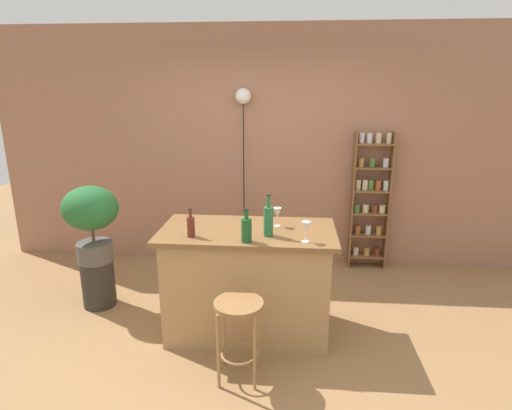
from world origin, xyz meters
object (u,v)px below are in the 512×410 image
at_px(bottle_soda_blue, 246,229).
at_px(bottle_spirits_clear, 268,220).
at_px(pendant_globe_light, 243,100).
at_px(bottle_sauce_amber, 191,226).
at_px(spice_shelf, 370,199).
at_px(wine_glass_center, 306,228).
at_px(potted_plant, 91,216).
at_px(plant_stool, 98,283).
at_px(bar_stool, 238,321).
at_px(wine_glass_left, 277,213).

relative_size(bottle_soda_blue, bottle_spirits_clear, 0.78).
relative_size(bottle_soda_blue, pendant_globe_light, 0.13).
relative_size(bottle_sauce_amber, bottle_soda_blue, 0.88).
height_order(spice_shelf, wine_glass_center, spice_shelf).
height_order(bottle_soda_blue, bottle_spirits_clear, bottle_spirits_clear).
height_order(wine_glass_center, pendant_globe_light, pendant_globe_light).
bearing_deg(bottle_sauce_amber, spice_shelf, 44.84).
xyz_separation_m(bottle_soda_blue, wine_glass_center, (0.46, 0.04, 0.02)).
bearing_deg(potted_plant, spice_shelf, 22.69).
distance_m(plant_stool, potted_plant, 0.70).
xyz_separation_m(bar_stool, pendant_globe_light, (-0.20, 2.18, 1.49)).
xyz_separation_m(spice_shelf, wine_glass_left, (-1.04, -1.39, 0.23)).
xyz_separation_m(spice_shelf, wine_glass_center, (-0.81, -1.75, 0.23)).
distance_m(bar_stool, potted_plant, 1.87).
relative_size(bottle_sauce_amber, pendant_globe_light, 0.11).
distance_m(plant_stool, wine_glass_left, 1.97).
xyz_separation_m(plant_stool, wine_glass_left, (1.77, -0.21, 0.84)).
xyz_separation_m(spice_shelf, bottle_soda_blue, (-1.26, -1.79, 0.21)).
distance_m(potted_plant, bottle_spirits_clear, 1.78).
relative_size(plant_stool, bottle_spirits_clear, 1.38).
bearing_deg(pendant_globe_light, spice_shelf, -1.50).
height_order(spice_shelf, wine_glass_left, spice_shelf).
bearing_deg(potted_plant, pendant_globe_light, 42.54).
bearing_deg(wine_glass_left, bottle_spirits_clear, -104.13).
relative_size(bottle_soda_blue, wine_glass_left, 1.63).
xyz_separation_m(bottle_sauce_amber, pendant_globe_light, (0.23, 1.75, 0.92)).
distance_m(spice_shelf, bottle_spirits_clear, 1.99).
bearing_deg(wine_glass_center, pendant_globe_light, 110.89).
height_order(potted_plant, bottle_sauce_amber, potted_plant).
bearing_deg(bar_stool, spice_shelf, 59.03).
bearing_deg(bottle_sauce_amber, potted_plant, 154.03).
relative_size(spice_shelf, wine_glass_center, 9.91).
relative_size(spice_shelf, plant_stool, 3.43).
xyz_separation_m(plant_stool, wine_glass_center, (2.01, -0.57, 0.84)).
bearing_deg(wine_glass_left, bottle_sauce_amber, -154.66).
height_order(potted_plant, bottle_spirits_clear, bottle_spirits_clear).
height_order(bar_stool, wine_glass_center, wine_glass_center).
height_order(bar_stool, potted_plant, potted_plant).
distance_m(bar_stool, pendant_globe_light, 2.65).
bearing_deg(bottle_spirits_clear, plant_stool, 164.91).
bearing_deg(bottle_sauce_amber, bottle_spirits_clear, 6.66).
xyz_separation_m(spice_shelf, bottle_spirits_clear, (-1.10, -1.64, 0.24)).
bearing_deg(bottle_soda_blue, spice_shelf, 54.73).
bearing_deg(spice_shelf, bottle_soda_blue, -125.27).
xyz_separation_m(bar_stool, spice_shelf, (1.29, 2.15, 0.37)).
height_order(bottle_sauce_amber, wine_glass_left, bottle_sauce_amber).
distance_m(bottle_sauce_amber, bottle_spirits_clear, 0.62).
relative_size(wine_glass_left, wine_glass_center, 1.00).
relative_size(plant_stool, wine_glass_center, 2.89).
relative_size(plant_stool, wine_glass_left, 2.89).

